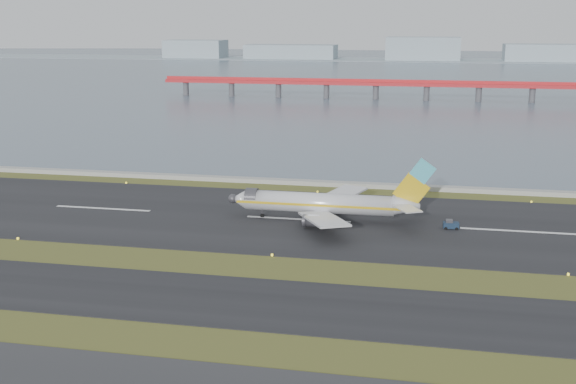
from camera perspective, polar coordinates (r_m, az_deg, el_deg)
ground at (r=109.15m, az=-2.14°, el=-6.33°), size 1000.00×1000.00×0.00m
taxiway_strip at (r=98.28m, az=-3.82°, el=-8.61°), size 1000.00×18.00×0.10m
runway_strip at (r=137.11m, az=0.83°, el=-2.18°), size 1000.00×45.00×0.10m
seawall at (r=165.69m, az=2.77°, el=0.69°), size 1000.00×2.50×1.00m
bay_water at (r=561.54m, az=9.18°, el=9.42°), size 1400.00×800.00×1.30m
red_pier at (r=351.06m, az=10.92°, el=8.29°), size 260.00×5.00×10.20m
far_shoreline at (r=720.53m, az=10.90°, el=10.67°), size 1400.00×80.00×60.50m
airliner at (r=135.26m, az=3.09°, el=-0.92°), size 38.52×32.89×12.80m
pushback_tug at (r=133.92m, az=12.73°, el=-2.53°), size 2.90×1.85×1.78m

